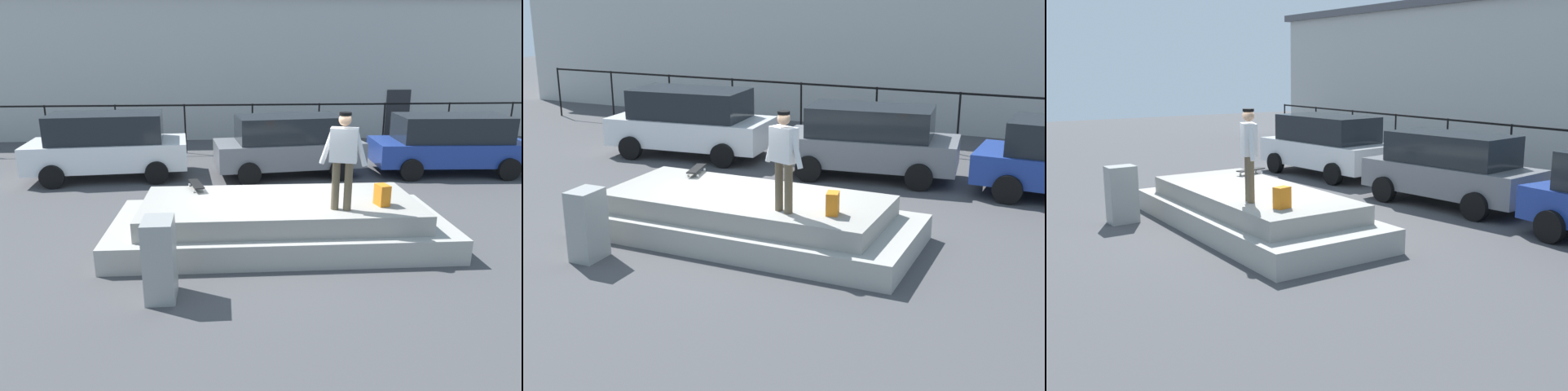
# 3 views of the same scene
# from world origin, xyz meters

# --- Properties ---
(ground_plane) EXTENTS (60.00, 60.00, 0.00)m
(ground_plane) POSITION_xyz_m (0.00, 0.00, 0.00)
(ground_plane) COLOR #424244
(concrete_ledge) EXTENTS (6.34, 2.72, 0.83)m
(concrete_ledge) POSITION_xyz_m (0.11, -0.27, 0.37)
(concrete_ledge) COLOR #9E9B93
(concrete_ledge) RESTS_ON ground_plane
(skateboarder) EXTENTS (0.82, 0.38, 1.74)m
(skateboarder) POSITION_xyz_m (1.14, -0.89, 1.84)
(skateboarder) COLOR brown
(skateboarder) RESTS_ON concrete_ledge
(skateboard) EXTENTS (0.39, 0.79, 0.12)m
(skateboard) POSITION_xyz_m (-1.53, 0.62, 0.93)
(skateboard) COLOR black
(skateboard) RESTS_ON concrete_ledge
(backpack) EXTENTS (0.26, 0.32, 0.39)m
(backpack) POSITION_xyz_m (1.95, -0.68, 1.02)
(backpack) COLOR orange
(backpack) RESTS_ON concrete_ledge
(car_white_hatchback_near) EXTENTS (4.60, 2.52, 1.86)m
(car_white_hatchback_near) POSITION_xyz_m (-4.32, 4.88, 0.97)
(car_white_hatchback_near) COLOR white
(car_white_hatchback_near) RESTS_ON ground_plane
(car_grey_hatchback_mid) EXTENTS (4.43, 2.39, 1.76)m
(car_grey_hatchback_mid) POSITION_xyz_m (0.88, 4.77, 0.93)
(car_grey_hatchback_mid) COLOR slate
(car_grey_hatchback_mid) RESTS_ON ground_plane
(car_blue_hatchback_far) EXTENTS (4.58, 2.21, 1.74)m
(car_blue_hatchback_far) POSITION_xyz_m (5.73, 4.77, 0.92)
(car_blue_hatchback_far) COLOR navy
(car_blue_hatchback_far) RESTS_ON ground_plane
(utility_box) EXTENTS (0.45, 0.61, 1.24)m
(utility_box) POSITION_xyz_m (-1.88, -2.36, 0.62)
(utility_box) COLOR gray
(utility_box) RESTS_ON ground_plane
(fence_row) EXTENTS (24.06, 0.06, 1.75)m
(fence_row) POSITION_xyz_m (0.00, 8.15, 1.25)
(fence_row) COLOR black
(fence_row) RESTS_ON ground_plane
(warehouse_building) EXTENTS (31.70, 6.74, 5.86)m
(warehouse_building) POSITION_xyz_m (0.00, 13.97, 2.94)
(warehouse_building) COLOR #B2B2AD
(warehouse_building) RESTS_ON ground_plane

